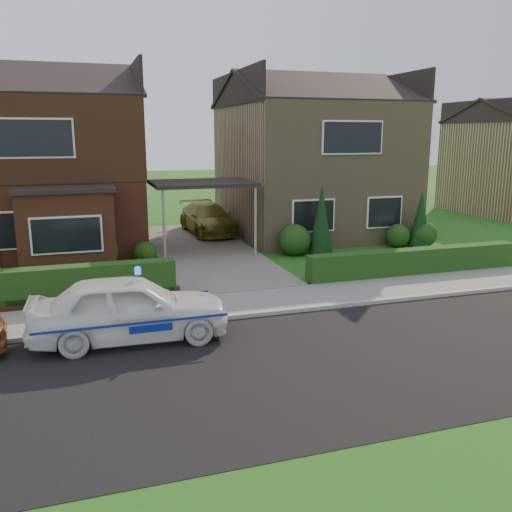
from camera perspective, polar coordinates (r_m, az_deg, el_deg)
name	(u,v)px	position (r m, az deg, el deg)	size (l,w,h in m)	color
ground	(320,362)	(11.32, 6.75, -10.99)	(120.00, 120.00, 0.00)	#1B5115
road	(320,362)	(11.32, 6.75, -10.99)	(60.00, 6.00, 0.02)	black
kerb	(270,313)	(13.94, 1.53, -6.01)	(60.00, 0.16, 0.12)	#9E9993
sidewalk	(258,302)	(14.89, 0.18, -4.81)	(60.00, 2.00, 0.10)	slate
driveway	(203,251)	(21.34, -5.57, 0.56)	(3.80, 12.00, 0.12)	#666059
house_left	(42,153)	(23.35, -21.61, 10.08)	(7.50, 9.53, 7.25)	brown
house_right	(311,153)	(25.53, 5.79, 10.71)	(7.50, 8.06, 7.25)	#907758
carport_link	(202,184)	(20.90, -5.70, 7.51)	(3.80, 3.00, 2.77)	black
dwarf_wall	(33,304)	(15.39, -22.38, -4.71)	(7.70, 0.25, 0.36)	brown
hedge_left	(34,309)	(15.58, -22.29, -5.18)	(7.50, 0.55, 0.90)	#163210
hedge_right	(414,276)	(18.49, 16.29, -1.99)	(7.50, 0.55, 0.80)	#163210
shrub_left_mid	(98,251)	(19.10, -16.29, 0.50)	(1.32, 1.32, 1.32)	#163210
shrub_left_near	(145,253)	(19.54, -11.59, 0.30)	(0.84, 0.84, 0.84)	#163210
shrub_right_near	(294,240)	(20.65, 4.07, 1.71)	(1.20, 1.20, 1.20)	#163210
shrub_right_mid	(398,236)	(22.85, 14.75, 2.09)	(0.96, 0.96, 0.96)	#163210
shrub_right_far	(424,234)	(23.15, 17.24, 2.22)	(1.08, 1.08, 1.08)	#163210
conifer_a	(321,221)	(20.74, 6.88, 3.66)	(0.90, 0.90, 2.60)	black
conifer_b	(420,221)	(22.95, 16.92, 3.57)	(0.90, 0.90, 2.20)	black
police_car	(130,309)	(12.42, -13.13, -5.41)	(4.01, 4.43, 1.65)	white
driveway_car	(208,218)	(24.78, -5.09, 3.97)	(1.85, 4.55, 1.32)	olive
potted_plant_b	(144,259)	(18.96, -11.67, -0.28)	(0.39, 0.31, 0.71)	gray
potted_plant_c	(156,279)	(16.05, -10.47, -2.38)	(0.46, 0.46, 0.82)	gray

